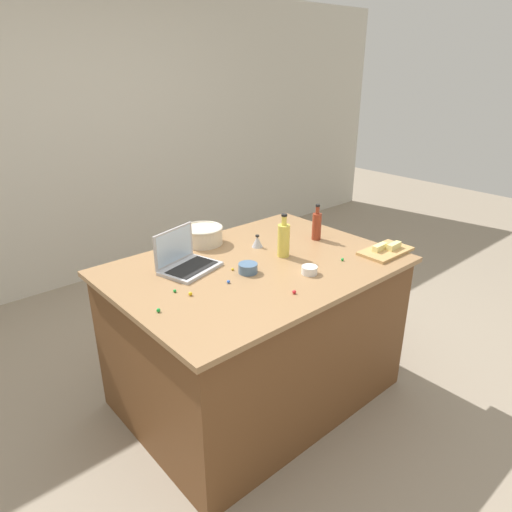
{
  "coord_description": "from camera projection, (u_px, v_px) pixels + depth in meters",
  "views": [
    {
      "loc": [
        -1.56,
        -1.78,
        1.96
      ],
      "look_at": [
        0.0,
        0.0,
        0.95
      ],
      "focal_mm": 32.09,
      "sensor_mm": 36.0,
      "label": 1
    }
  ],
  "objects": [
    {
      "name": "candy_3",
      "position": [
        158.0,
        310.0,
        2.09
      ],
      "size": [
        0.02,
        0.02,
        0.02
      ],
      "primitive_type": "sphere",
      "color": "green",
      "rests_on": "island_counter"
    },
    {
      "name": "candy_4",
      "position": [
        342.0,
        259.0,
        2.63
      ],
      "size": [
        0.02,
        0.02,
        0.02
      ],
      "primitive_type": "sphere",
      "color": "green",
      "rests_on": "island_counter"
    },
    {
      "name": "wall_back",
      "position": [
        81.0,
        142.0,
        4.08
      ],
      "size": [
        8.0,
        0.1,
        2.6
      ],
      "primitive_type": "cube",
      "color": "beige",
      "rests_on": "ground"
    },
    {
      "name": "mixing_bowl_large",
      "position": [
        203.0,
        235.0,
        2.87
      ],
      "size": [
        0.25,
        0.25,
        0.11
      ],
      "color": "beige",
      "rests_on": "island_counter"
    },
    {
      "name": "ramekin_medium",
      "position": [
        248.0,
        268.0,
        2.48
      ],
      "size": [
        0.11,
        0.11,
        0.05
      ],
      "primitive_type": "cylinder",
      "color": "slate",
      "rests_on": "island_counter"
    },
    {
      "name": "candy_0",
      "position": [
        228.0,
        282.0,
        2.36
      ],
      "size": [
        0.02,
        0.02,
        0.02
      ],
      "primitive_type": "sphere",
      "color": "blue",
      "rests_on": "island_counter"
    },
    {
      "name": "candy_2",
      "position": [
        294.0,
        292.0,
        2.26
      ],
      "size": [
        0.02,
        0.02,
        0.02
      ],
      "primitive_type": "sphere",
      "color": "red",
      "rests_on": "island_counter"
    },
    {
      "name": "bottle_oil",
      "position": [
        284.0,
        239.0,
        2.66
      ],
      "size": [
        0.07,
        0.07,
        0.26
      ],
      "color": "#DBC64C",
      "rests_on": "island_counter"
    },
    {
      "name": "cutting_board",
      "position": [
        386.0,
        251.0,
        2.75
      ],
      "size": [
        0.33,
        0.19,
        0.02
      ],
      "primitive_type": "cube",
      "color": "tan",
      "rests_on": "island_counter"
    },
    {
      "name": "candy_5",
      "position": [
        233.0,
        269.0,
        2.51
      ],
      "size": [
        0.01,
        0.01,
        0.01
      ],
      "primitive_type": "sphere",
      "color": "yellow",
      "rests_on": "island_counter"
    },
    {
      "name": "candy_6",
      "position": [
        175.0,
        291.0,
        2.27
      ],
      "size": [
        0.02,
        0.02,
        0.02
      ],
      "primitive_type": "sphere",
      "color": "green",
      "rests_on": "island_counter"
    },
    {
      "name": "butter_stick_left",
      "position": [
        394.0,
        246.0,
        2.75
      ],
      "size": [
        0.11,
        0.04,
        0.04
      ],
      "primitive_type": "cube",
      "rotation": [
        0.0,
        0.0,
        0.04
      ],
      "color": "#F4E58C",
      "rests_on": "cutting_board"
    },
    {
      "name": "ramekin_small",
      "position": [
        309.0,
        270.0,
        2.47
      ],
      "size": [
        0.09,
        0.09,
        0.04
      ],
      "primitive_type": "cylinder",
      "color": "white",
      "rests_on": "island_counter"
    },
    {
      "name": "butter_stick_right",
      "position": [
        380.0,
        247.0,
        2.73
      ],
      "size": [
        0.11,
        0.04,
        0.04
      ],
      "primitive_type": "cube",
      "rotation": [
        0.0,
        0.0,
        0.06
      ],
      "color": "#F4E58C",
      "rests_on": "cutting_board"
    },
    {
      "name": "island_counter",
      "position": [
        256.0,
        332.0,
        2.77
      ],
      "size": [
        1.6,
        1.15,
        0.9
      ],
      "color": "brown",
      "rests_on": "ground"
    },
    {
      "name": "laptop",
      "position": [
        185.0,
        261.0,
        2.52
      ],
      "size": [
        0.36,
        0.3,
        0.22
      ],
      "color": "#B7B7BC",
      "rests_on": "island_counter"
    },
    {
      "name": "kitchen_timer",
      "position": [
        257.0,
        241.0,
        2.82
      ],
      "size": [
        0.07,
        0.07,
        0.08
      ],
      "color": "#B2B2B7",
      "rests_on": "island_counter"
    },
    {
      "name": "ground_plane",
      "position": [
        256.0,
        391.0,
        2.94
      ],
      "size": [
        12.0,
        12.0,
        0.0
      ],
      "primitive_type": "plane",
      "color": "gray"
    },
    {
      "name": "candy_1",
      "position": [
        190.0,
        294.0,
        2.24
      ],
      "size": [
        0.02,
        0.02,
        0.02
      ],
      "primitive_type": "sphere",
      "color": "yellow",
      "rests_on": "island_counter"
    },
    {
      "name": "bottle_soy",
      "position": [
        317.0,
        226.0,
        2.92
      ],
      "size": [
        0.06,
        0.06,
        0.23
      ],
      "color": "maroon",
      "rests_on": "island_counter"
    }
  ]
}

